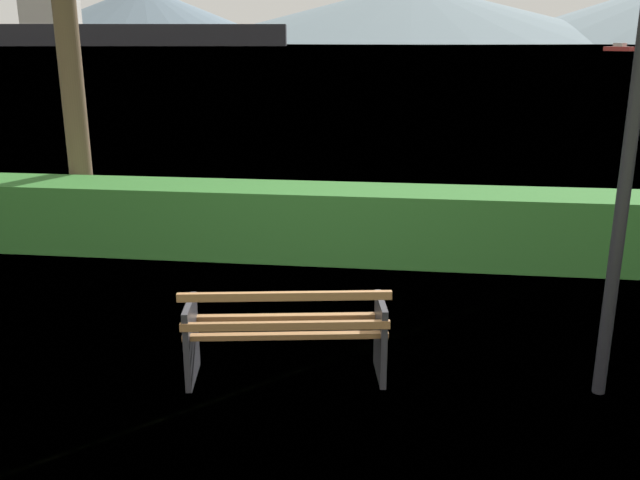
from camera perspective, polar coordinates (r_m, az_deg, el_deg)
ground_plane at (r=5.86m, az=-2.80°, el=-11.25°), size 1400.00×1400.00×0.00m
water_surface at (r=311.44m, az=7.48°, el=15.84°), size 620.00×620.00×0.00m
park_bench at (r=5.62m, az=-2.86°, el=-7.70°), size 1.71×0.83×0.87m
hedge_row at (r=8.75m, az=0.94°, el=1.45°), size 10.81×0.89×0.91m
cargo_ship_large at (r=302.24m, az=-16.30°, el=16.73°), size 117.32×31.78×26.41m
fishing_boat_near at (r=182.99m, az=23.79°, el=14.50°), size 6.52×6.90×1.86m
distant_hills at (r=560.66m, az=18.16°, el=18.18°), size 792.56×394.10×61.60m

